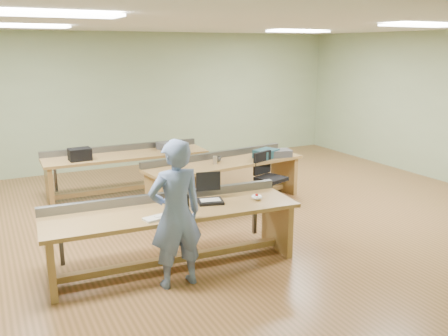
{
  "coord_description": "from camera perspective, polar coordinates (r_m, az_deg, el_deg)",
  "views": [
    {
      "loc": [
        -3.26,
        -6.5,
        2.66
      ],
      "look_at": [
        -0.23,
        -0.6,
        0.97
      ],
      "focal_mm": 38.0,
      "sensor_mm": 36.0,
      "label": 1
    }
  ],
  "objects": [
    {
      "name": "floor",
      "position": [
        7.75,
        -0.51,
        -5.78
      ],
      "size": [
        10.0,
        10.0,
        0.0
      ],
      "primitive_type": "plane",
      "color": "brown",
      "rests_on": "ground"
    },
    {
      "name": "ceiling",
      "position": [
        7.28,
        -0.57,
        16.98
      ],
      "size": [
        10.0,
        10.0,
        0.0
      ],
      "primitive_type": "plane",
      "color": "silver",
      "rests_on": "wall_back"
    },
    {
      "name": "wall_back",
      "position": [
        11.06,
        -9.97,
        8.07
      ],
      "size": [
        10.0,
        0.04,
        3.0
      ],
      "primitive_type": "cube",
      "color": "#93A980",
      "rests_on": "floor"
    },
    {
      "name": "wall_front",
      "position": [
        4.27,
        24.32,
        -2.76
      ],
      "size": [
        10.0,
        0.04,
        3.0
      ],
      "primitive_type": "cube",
      "color": "#93A980",
      "rests_on": "floor"
    },
    {
      "name": "wall_right",
      "position": [
        10.58,
        24.63,
        6.72
      ],
      "size": [
        0.04,
        8.0,
        3.0
      ],
      "primitive_type": "cube",
      "color": "#93A980",
      "rests_on": "floor"
    },
    {
      "name": "fluor_panels",
      "position": [
        7.28,
        -0.57,
        16.74
      ],
      "size": [
        6.2,
        3.5,
        0.03
      ],
      "color": "white",
      "rests_on": "ceiling"
    },
    {
      "name": "workbench_front",
      "position": [
        5.9,
        -6.2,
        -6.61
      ],
      "size": [
        3.15,
        1.05,
        0.86
      ],
      "rotation": [
        0.0,
        0.0,
        -0.07
      ],
      "color": "olive",
      "rests_on": "floor"
    },
    {
      "name": "workbench_mid",
      "position": [
        8.23,
        0.05,
        -0.51
      ],
      "size": [
        2.95,
        1.11,
        0.86
      ],
      "rotation": [
        0.0,
        0.0,
        0.12
      ],
      "color": "olive",
      "rests_on": "floor"
    },
    {
      "name": "workbench_back",
      "position": [
        9.0,
        -11.66,
        0.5
      ],
      "size": [
        2.99,
        0.87,
        0.86
      ],
      "rotation": [
        0.0,
        0.0,
        -0.02
      ],
      "color": "olive",
      "rests_on": "floor"
    },
    {
      "name": "person",
      "position": [
        5.32,
        -5.82,
        -5.56
      ],
      "size": [
        0.63,
        0.42,
        1.72
      ],
      "primitive_type": "imported",
      "rotation": [
        0.0,
        0.0,
        3.16
      ],
      "color": "slate",
      "rests_on": "floor"
    },
    {
      "name": "laptop_base",
      "position": [
        6.02,
        -1.66,
        -4.04
      ],
      "size": [
        0.37,
        0.33,
        0.03
      ],
      "primitive_type": "cube",
      "rotation": [
        0.0,
        0.0,
        -0.25
      ],
      "color": "black",
      "rests_on": "workbench_front"
    },
    {
      "name": "laptop_screen",
      "position": [
        6.06,
        -1.9,
        -1.6
      ],
      "size": [
        0.31,
        0.09,
        0.25
      ],
      "primitive_type": "cube",
      "rotation": [
        0.0,
        0.0,
        -0.25
      ],
      "color": "black",
      "rests_on": "laptop_base"
    },
    {
      "name": "keyboard",
      "position": [
        5.55,
        -7.35,
        -5.81
      ],
      "size": [
        0.49,
        0.24,
        0.03
      ],
      "primitive_type": "cube",
      "rotation": [
        0.0,
        0.0,
        0.19
      ],
      "color": "beige",
      "rests_on": "workbench_front"
    },
    {
      "name": "trackball_mouse",
      "position": [
        6.15,
        3.99,
        -3.48
      ],
      "size": [
        0.17,
        0.19,
        0.07
      ],
      "primitive_type": "ellipsoid",
      "rotation": [
        0.0,
        0.0,
        -0.27
      ],
      "color": "white",
      "rests_on": "workbench_front"
    },
    {
      "name": "camera_bag",
      "position": [
        5.86,
        -5.57,
        -3.98
      ],
      "size": [
        0.23,
        0.15,
        0.16
      ],
      "primitive_type": "cube",
      "rotation": [
        0.0,
        0.0,
        -0.01
      ],
      "color": "black",
      "rests_on": "workbench_front"
    },
    {
      "name": "task_chair",
      "position": [
        8.22,
        5.42,
        -2.17
      ],
      "size": [
        0.63,
        0.63,
        0.92
      ],
      "rotation": [
        0.0,
        0.0,
        0.32
      ],
      "color": "black",
      "rests_on": "floor"
    },
    {
      "name": "parts_bin_teal",
      "position": [
        8.49,
        5.08,
        1.74
      ],
      "size": [
        0.5,
        0.45,
        0.14
      ],
      "primitive_type": "cube",
      "rotation": [
        0.0,
        0.0,
        0.4
      ],
      "color": "#133540",
      "rests_on": "workbench_mid"
    },
    {
      "name": "parts_bin_grey",
      "position": [
        8.6,
        6.54,
        1.79
      ],
      "size": [
        0.5,
        0.37,
        0.12
      ],
      "primitive_type": "cube",
      "rotation": [
        0.0,
        0.0,
        -0.22
      ],
      "color": "#3A3A3C",
      "rests_on": "workbench_mid"
    },
    {
      "name": "mug",
      "position": [
        8.16,
        -0.75,
        1.09
      ],
      "size": [
        0.13,
        0.13,
        0.09
      ],
      "primitive_type": "imported",
      "rotation": [
        0.0,
        0.0,
        -0.09
      ],
      "color": "#3A3A3C",
      "rests_on": "workbench_mid"
    },
    {
      "name": "drinks_can",
      "position": [
        7.99,
        -1.09,
        0.96
      ],
      "size": [
        0.09,
        0.09,
        0.13
      ],
      "primitive_type": "cylinder",
      "rotation": [
        0.0,
        0.0,
        -0.35
      ],
      "color": "#B7B7BB",
      "rests_on": "workbench_mid"
    },
    {
      "name": "storage_box_back",
      "position": [
        8.61,
        -16.96,
        1.59
      ],
      "size": [
        0.38,
        0.28,
        0.21
      ],
      "primitive_type": "cube",
      "rotation": [
        0.0,
        0.0,
        0.04
      ],
      "color": "black",
      "rests_on": "workbench_back"
    },
    {
      "name": "tray_back",
      "position": [
        9.26,
        -6.92,
        2.71
      ],
      "size": [
        0.39,
        0.34,
        0.13
      ],
      "primitive_type": "cube",
      "rotation": [
        0.0,
        0.0,
        0.37
      ],
      "color": "#3A3A3C",
      "rests_on": "workbench_back"
    }
  ]
}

